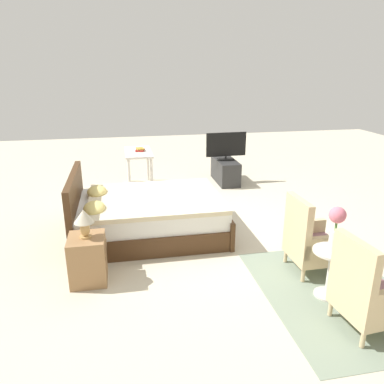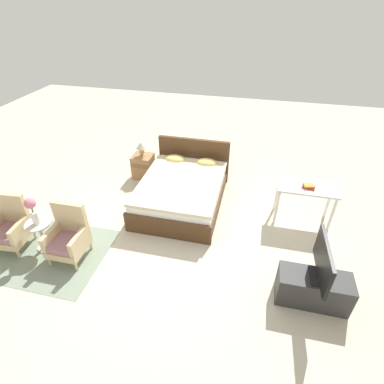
{
  "view_description": "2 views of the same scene",
  "coord_description": "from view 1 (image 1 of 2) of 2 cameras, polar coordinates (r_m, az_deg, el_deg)",
  "views": [
    {
      "loc": [
        -5.12,
        1.21,
        2.34
      ],
      "look_at": [
        -0.06,
        0.23,
        0.6
      ],
      "focal_mm": 35.0,
      "sensor_mm": 36.0,
      "label": 1
    },
    {
      "loc": [
        1.22,
        -3.83,
        3.66
      ],
      "look_at": [
        0.29,
        0.11,
        0.84
      ],
      "focal_mm": 28.0,
      "sensor_mm": 36.0,
      "label": 2
    }
  ],
  "objects": [
    {
      "name": "floor_rug",
      "position": [
        4.46,
        20.93,
        -14.33
      ],
      "size": [
        2.1,
        1.5,
        0.01
      ],
      "color": "gray",
      "rests_on": "ground_plane"
    },
    {
      "name": "flower_vase",
      "position": [
        4.04,
        21.14,
        -4.59
      ],
      "size": [
        0.17,
        0.17,
        0.48
      ],
      "color": "silver",
      "rests_on": "side_table"
    },
    {
      "name": "vanity_desk",
      "position": [
        7.52,
        -8.17,
        5.35
      ],
      "size": [
        1.04,
        0.52,
        0.75
      ],
      "color": "silver",
      "rests_on": "ground_plane"
    },
    {
      "name": "armchair_by_window_right",
      "position": [
        4.65,
        17.48,
        -7.19
      ],
      "size": [
        0.54,
        0.54,
        0.92
      ],
      "color": "#CCB284",
      "rests_on": "floor_rug"
    },
    {
      "name": "armchair_by_window_left",
      "position": [
        3.87,
        24.98,
        -13.71
      ],
      "size": [
        0.58,
        0.58,
        0.92
      ],
      "color": "#CCB284",
      "rests_on": "floor_rug"
    },
    {
      "name": "book_stack",
      "position": [
        7.5,
        -7.92,
        6.42
      ],
      "size": [
        0.25,
        0.2,
        0.06
      ],
      "color": "#AD2823",
      "rests_on": "vanity_desk"
    },
    {
      "name": "ground_plane",
      "position": [
        5.76,
        2.15,
        -5.36
      ],
      "size": [
        16.0,
        16.0,
        0.0
      ],
      "primitive_type": "plane",
      "color": "beige"
    },
    {
      "name": "tv_stand",
      "position": [
        7.94,
        5.11,
        3.23
      ],
      "size": [
        0.96,
        0.4,
        0.48
      ],
      "color": "#2D2D2D",
      "rests_on": "ground_plane"
    },
    {
      "name": "table_lamp",
      "position": [
        4.25,
        -16.14,
        -4.04
      ],
      "size": [
        0.22,
        0.22,
        0.33
      ],
      "color": "tan",
      "rests_on": "nightstand"
    },
    {
      "name": "nightstand",
      "position": [
        4.45,
        -15.57,
        -9.81
      ],
      "size": [
        0.44,
        0.41,
        0.54
      ],
      "color": "#997047",
      "rests_on": "ground_plane"
    },
    {
      "name": "tv_flatscreen",
      "position": [
        7.82,
        5.21,
        7.05
      ],
      "size": [
        0.21,
        0.85,
        0.57
      ],
      "color": "black",
      "rests_on": "tv_stand"
    },
    {
      "name": "side_table",
      "position": [
        4.25,
        20.35,
        -10.72
      ],
      "size": [
        0.4,
        0.4,
        0.54
      ],
      "color": "beige",
      "rests_on": "ground_plane"
    },
    {
      "name": "bed",
      "position": [
        5.44,
        -6.98,
        -3.54
      ],
      "size": [
        1.56,
        2.11,
        0.96
      ],
      "color": "#472D19",
      "rests_on": "ground_plane"
    }
  ]
}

